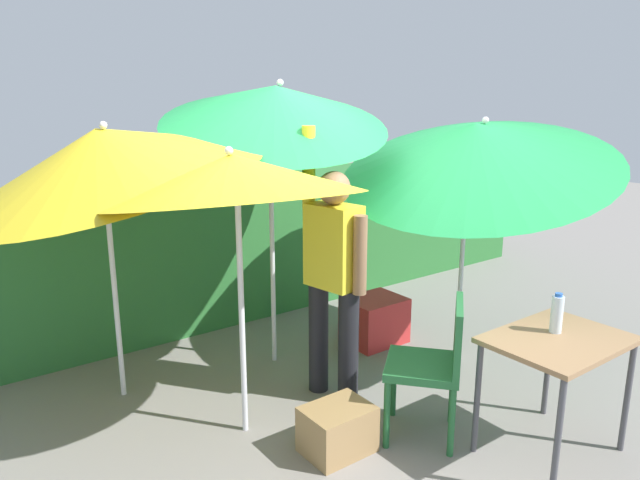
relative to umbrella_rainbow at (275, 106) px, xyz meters
The scene contains 12 objects.
ground_plane 2.16m from the umbrella_rainbow, 89.10° to the right, with size 24.00×24.00×0.00m, color gray.
hedge_row 1.80m from the umbrella_rainbow, 89.37° to the left, with size 8.00×0.70×1.30m, color #2D7033.
umbrella_rainbow is the anchor object (origin of this frame).
umbrella_orange 1.51m from the umbrella_rainbow, 36.34° to the right, with size 2.15×2.09×2.29m.
umbrella_yellow 1.25m from the umbrella_rainbow, behind, with size 2.05×2.03×2.11m.
umbrella_navy 1.11m from the umbrella_rainbow, 135.84° to the right, with size 1.54×1.56×1.89m.
person_vendor 1.28m from the umbrella_rainbow, 90.95° to the right, with size 0.28×0.56×1.88m.
chair_plastic 2.11m from the umbrella_rainbow, 83.11° to the right, with size 0.62×0.62×0.89m.
cooler_box 2.00m from the umbrella_rainbow, 12.60° to the right, with size 0.48×0.39×0.39m, color red.
crate_cardboard 2.28m from the umbrella_rainbow, 107.51° to the right, with size 0.40×0.31×0.29m, color #9E7A4C.
folding_table 2.50m from the umbrella_rainbow, 72.75° to the right, with size 0.80×0.60×0.73m.
bottle_water 2.36m from the umbrella_rainbow, 70.84° to the right, with size 0.07×0.07×0.24m.
Camera 1 is at (-2.35, -2.87, 2.09)m, focal length 33.00 mm.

